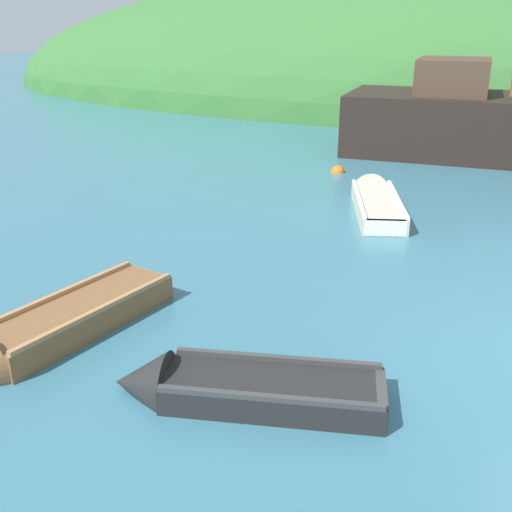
{
  "coord_description": "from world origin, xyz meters",
  "views": [
    {
      "loc": [
        -1.55,
        -7.88,
        4.28
      ],
      "look_at": [
        -5.68,
        1.54,
        0.18
      ],
      "focal_mm": 42.28,
      "sensor_mm": 36.0,
      "label": 1
    }
  ],
  "objects_px": {
    "rowboat_outer_left": "(234,391)",
    "buoy_orange": "(338,172)",
    "rowboat_far": "(51,333)",
    "rowboat_outer_right": "(375,202)"
  },
  "relations": [
    {
      "from": "rowboat_outer_right",
      "to": "buoy_orange",
      "type": "relative_size",
      "value": 9.67
    },
    {
      "from": "rowboat_outer_left",
      "to": "rowboat_outer_right",
      "type": "bearing_deg",
      "value": -103.21
    },
    {
      "from": "rowboat_outer_left",
      "to": "buoy_orange",
      "type": "xyz_separation_m",
      "value": [
        -2.1,
        11.47,
        -0.11
      ]
    },
    {
      "from": "rowboat_outer_left",
      "to": "rowboat_far",
      "type": "bearing_deg",
      "value": -19.23
    },
    {
      "from": "rowboat_far",
      "to": "rowboat_outer_left",
      "type": "xyz_separation_m",
      "value": [
        2.96,
        -0.21,
        -0.03
      ]
    },
    {
      "from": "rowboat_far",
      "to": "rowboat_outer_left",
      "type": "height_order",
      "value": "rowboat_far"
    },
    {
      "from": "rowboat_far",
      "to": "rowboat_outer_left",
      "type": "distance_m",
      "value": 2.97
    },
    {
      "from": "buoy_orange",
      "to": "rowboat_outer_left",
      "type": "bearing_deg",
      "value": -79.62
    },
    {
      "from": "rowboat_outer_left",
      "to": "buoy_orange",
      "type": "bearing_deg",
      "value": -94.81
    },
    {
      "from": "rowboat_far",
      "to": "rowboat_outer_right",
      "type": "bearing_deg",
      "value": 172.35
    }
  ]
}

